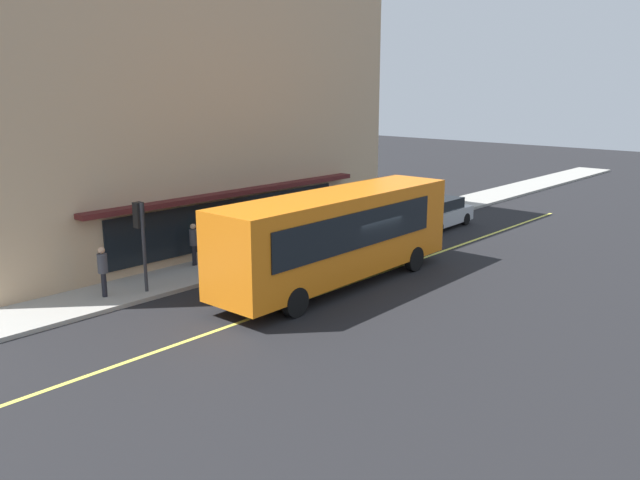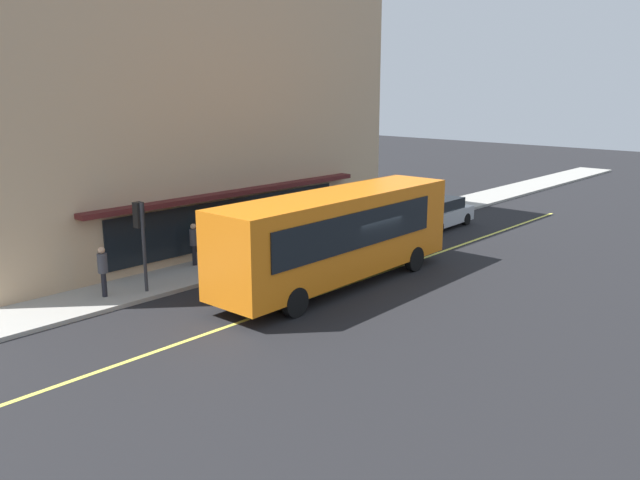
# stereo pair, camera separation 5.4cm
# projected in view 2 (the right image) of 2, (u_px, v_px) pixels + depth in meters

# --- Properties ---
(ground) EXTENTS (120.00, 120.00, 0.00)m
(ground) POSITION_uv_depth(u_px,v_px,m) (360.00, 280.00, 24.63)
(ground) COLOR black
(sidewalk) EXTENTS (80.00, 2.74, 0.15)m
(sidewalk) POSITION_uv_depth(u_px,v_px,m) (266.00, 255.00, 28.05)
(sidewalk) COLOR #9E9B93
(sidewalk) RESTS_ON ground
(lane_centre_stripe) EXTENTS (36.00, 0.16, 0.01)m
(lane_centre_stripe) POSITION_uv_depth(u_px,v_px,m) (360.00, 280.00, 24.63)
(lane_centre_stripe) COLOR #D8D14C
(lane_centre_stripe) RESTS_ON ground
(storefront_building) EXTENTS (20.88, 12.03, 13.39)m
(storefront_building) POSITION_uv_depth(u_px,v_px,m) (153.00, 99.00, 30.68)
(storefront_building) COLOR tan
(storefront_building) RESTS_ON ground
(bus) EXTENTS (11.18, 2.80, 3.50)m
(bus) POSITION_uv_depth(u_px,v_px,m) (338.00, 233.00, 23.62)
(bus) COLOR orange
(bus) RESTS_ON ground
(traffic_light) EXTENTS (0.30, 0.52, 3.20)m
(traffic_light) POSITION_uv_depth(u_px,v_px,m) (140.00, 225.00, 22.42)
(traffic_light) COLOR #2D2D33
(traffic_light) RESTS_ON sidewalk
(car_silver) EXTENTS (4.35, 1.96, 1.52)m
(car_silver) POSITION_uv_depth(u_px,v_px,m) (440.00, 213.00, 33.77)
(car_silver) COLOR #B7BABF
(car_silver) RESTS_ON ground
(pedestrian_by_curb) EXTENTS (0.34, 0.34, 1.73)m
(pedestrian_by_curb) POSITION_uv_depth(u_px,v_px,m) (194.00, 240.00, 25.94)
(pedestrian_by_curb) COLOR black
(pedestrian_by_curb) RESTS_ON sidewalk
(pedestrian_mid_block) EXTENTS (0.34, 0.34, 1.76)m
(pedestrian_mid_block) POSITION_uv_depth(u_px,v_px,m) (229.00, 238.00, 26.33)
(pedestrian_mid_block) COLOR black
(pedestrian_mid_block) RESTS_ON sidewalk
(pedestrian_waiting) EXTENTS (0.34, 0.34, 1.79)m
(pedestrian_waiting) POSITION_uv_depth(u_px,v_px,m) (103.00, 267.00, 22.02)
(pedestrian_waiting) COLOR black
(pedestrian_waiting) RESTS_ON sidewalk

